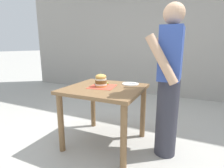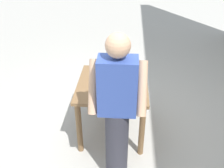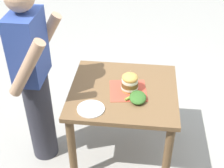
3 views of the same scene
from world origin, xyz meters
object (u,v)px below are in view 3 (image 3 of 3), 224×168
at_px(diner_across_table, 34,78).
at_px(pickle_spear, 130,97).
at_px(patio_table, 123,102).
at_px(side_plate_with_forks, 91,109).
at_px(sandwich, 130,82).
at_px(side_salad, 138,97).

bearing_deg(diner_across_table, pickle_spear, -92.13).
bearing_deg(pickle_spear, patio_table, 27.11).
distance_m(pickle_spear, diner_across_table, 0.82).
distance_m(side_plate_with_forks, diner_across_table, 0.56).
relative_size(sandwich, diner_across_table, 0.12).
bearing_deg(side_plate_with_forks, diner_across_table, 68.67).
bearing_deg(patio_table, diner_across_table, 97.27).
bearing_deg(sandwich, diner_across_table, 96.96).
height_order(patio_table, side_salad, side_salad).
xyz_separation_m(patio_table, sandwich, (0.00, -0.05, 0.22)).
height_order(side_salad, diner_across_table, diner_across_table).
distance_m(patio_table, sandwich, 0.23).
relative_size(pickle_spear, diner_across_table, 0.06).
height_order(pickle_spear, diner_across_table, diner_across_table).
height_order(sandwich, side_salad, sandwich).
xyz_separation_m(pickle_spear, side_plate_with_forks, (-0.17, 0.30, -0.01)).
distance_m(side_salad, diner_across_table, 0.88).
bearing_deg(side_salad, diner_across_table, 87.41).
bearing_deg(pickle_spear, side_salad, -98.32).
xyz_separation_m(sandwich, diner_across_table, (-0.10, 0.80, 0.04)).
distance_m(pickle_spear, side_plate_with_forks, 0.34).
distance_m(patio_table, side_salad, 0.25).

